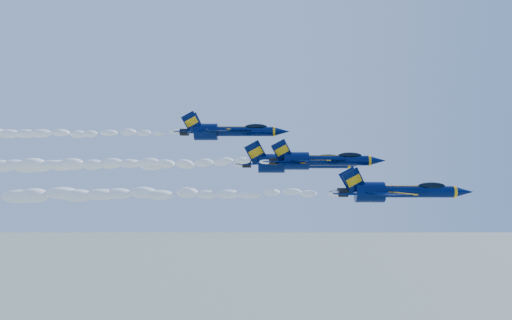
{
  "coord_description": "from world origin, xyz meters",
  "views": [
    {
      "loc": [
        -3.52,
        -77.67,
        153.17
      ],
      "look_at": [
        -5.39,
        0.7,
        152.56
      ],
      "focal_mm": 35.0,
      "sensor_mm": 36.0,
      "label": 1
    }
  ],
  "objects_px": {
    "jet_second": "(320,160)",
    "jet_fourth": "(228,131)",
    "jet_lead": "(396,191)",
    "jet_third": "(296,163)"
  },
  "relations": [
    {
      "from": "jet_second",
      "to": "jet_fourth",
      "type": "xyz_separation_m",
      "value": [
        -14.89,
        11.34,
        5.0
      ]
    },
    {
      "from": "jet_fourth",
      "to": "jet_second",
      "type": "bearing_deg",
      "value": -37.3
    },
    {
      "from": "jet_second",
      "to": "jet_fourth",
      "type": "relative_size",
      "value": 0.93
    },
    {
      "from": "jet_lead",
      "to": "jet_third",
      "type": "bearing_deg",
      "value": 137.46
    },
    {
      "from": "jet_third",
      "to": "jet_fourth",
      "type": "height_order",
      "value": "jet_fourth"
    },
    {
      "from": "jet_fourth",
      "to": "jet_third",
      "type": "bearing_deg",
      "value": -27.65
    },
    {
      "from": "jet_second",
      "to": "jet_lead",
      "type": "bearing_deg",
      "value": -34.6
    },
    {
      "from": "jet_third",
      "to": "jet_fourth",
      "type": "relative_size",
      "value": 1.05
    },
    {
      "from": "jet_third",
      "to": "jet_lead",
      "type": "bearing_deg",
      "value": -42.54
    },
    {
      "from": "jet_third",
      "to": "jet_second",
      "type": "bearing_deg",
      "value": -58.06
    }
  ]
}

